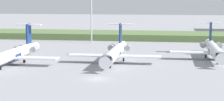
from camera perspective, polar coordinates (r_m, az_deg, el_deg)
ground_plane at (r=106.99m, az=0.80°, el=-0.85°), size 500.00×500.00×0.00m
grass_berm at (r=152.37m, az=3.10°, el=2.20°), size 320.00×20.00×2.39m
regional_jet_second at (r=97.34m, az=-14.11°, el=-0.45°), size 22.81×31.00×9.00m
regional_jet_third at (r=96.92m, az=0.47°, el=-0.24°), size 22.81×31.00×9.00m
regional_jet_fourth at (r=105.45m, az=14.65°, el=0.16°), size 22.81×31.00×9.00m
antenna_mast at (r=139.01m, az=-3.04°, el=5.80°), size 4.40×0.50×27.26m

